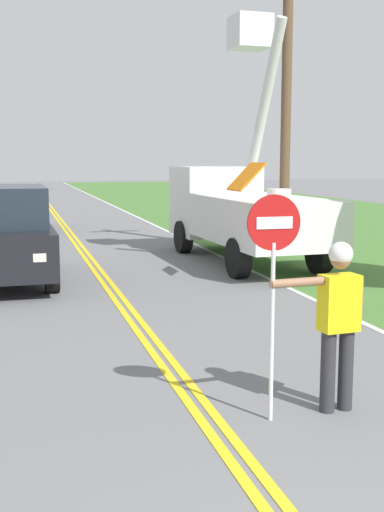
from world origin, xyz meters
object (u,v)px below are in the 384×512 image
(utility_bucket_truck, at_px, (240,206))
(oncoming_suv_nearest, at_px, (8,234))
(flagger_worker, at_px, (338,315))
(utility_pole_near, at_px, (286,100))
(oncoming_sedan_second, at_px, (19,208))
(stop_sign_paddle, at_px, (273,257))

(utility_bucket_truck, xyz_separation_m, oncoming_suv_nearest, (-5.93, -1.71, -0.38))
(utility_bucket_truck, bearing_deg, flagger_worker, -103.70)
(utility_pole_near, bearing_deg, oncoming_sedan_second, 130.58)
(oncoming_suv_nearest, distance_m, utility_pole_near, 8.55)
(stop_sign_paddle, bearing_deg, oncoming_sedan_second, 96.85)
(utility_pole_near, bearing_deg, flagger_worker, -110.36)
(flagger_worker, relative_size, oncoming_sedan_second, 0.44)
(utility_pole_near, bearing_deg, utility_bucket_truck, -154.54)
(utility_bucket_truck, height_order, oncoming_sedan_second, utility_bucket_truck)
(flagger_worker, bearing_deg, stop_sign_paddle, -175.24)
(oncoming_suv_nearest, height_order, oncoming_sedan_second, oncoming_suv_nearest)
(flagger_worker, relative_size, oncoming_suv_nearest, 0.39)
(oncoming_suv_nearest, bearing_deg, flagger_worker, -68.29)
(oncoming_sedan_second, height_order, utility_pole_near, utility_pole_near)
(oncoming_suv_nearest, bearing_deg, stop_sign_paddle, -72.95)
(utility_bucket_truck, bearing_deg, oncoming_suv_nearest, -163.89)
(stop_sign_paddle, height_order, utility_bucket_truck, utility_bucket_truck)
(flagger_worker, bearing_deg, utility_pole_near, 69.64)
(oncoming_suv_nearest, xyz_separation_m, oncoming_sedan_second, (0.30, 10.90, -0.23))
(oncoming_sedan_second, bearing_deg, utility_pole_near, -49.42)
(flagger_worker, xyz_separation_m, utility_pole_near, (4.10, 11.06, 3.25))
(flagger_worker, xyz_separation_m, stop_sign_paddle, (-0.77, -0.06, 0.66))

